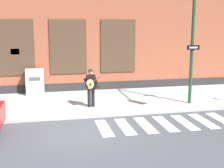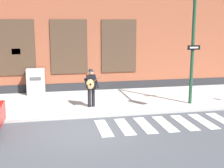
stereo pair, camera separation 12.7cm
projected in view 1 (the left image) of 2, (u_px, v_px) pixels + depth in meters
The scene contains 7 objects.
ground_plane at pixel (83, 131), 11.14m from camera, with size 160.00×160.00×0.00m, color #424449.
sidewalk at pixel (73, 103), 14.85m from camera, with size 28.00×4.85×0.11m.
building_backdrop at pixel (65, 32), 18.47m from camera, with size 28.00×4.06×6.50m.
crosswalk at pixel (165, 124), 11.94m from camera, with size 5.20×1.90×0.01m.
busker at pixel (91, 86), 13.74m from camera, with size 0.73×0.55×1.70m.
traffic_light at pixel (207, 28), 12.79m from camera, with size 0.60×3.12×5.02m.
utility_box at pixel (35, 82), 16.23m from camera, with size 0.93×0.59×1.34m.
Camera 1 is at (-1.21, -10.59, 3.80)m, focal length 50.00 mm.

